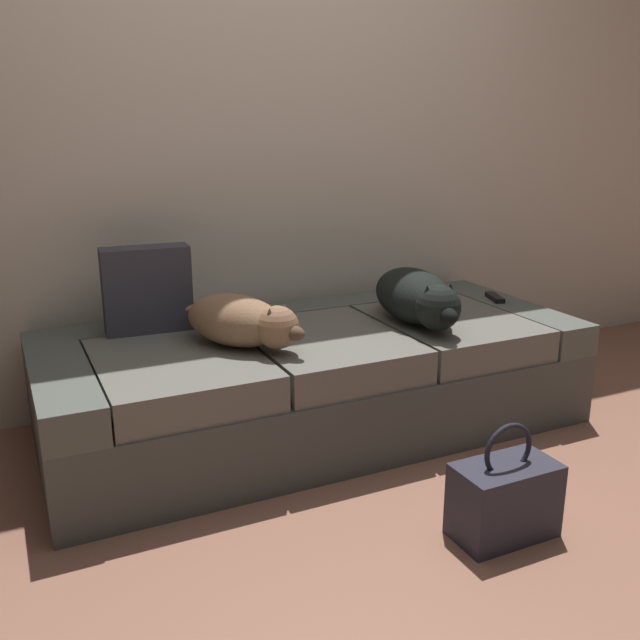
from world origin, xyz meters
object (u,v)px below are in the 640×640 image
Objects in this scene: dog_dark at (417,297)px; throw_pillow at (147,289)px; couch at (315,379)px; tv_remote at (495,297)px; dog_tan at (242,321)px; handbag at (505,499)px.

dog_dark is 1.90× the size of throw_pillow.
couch is at bearing 165.61° from dog_dark.
throw_pillow reaches higher than tv_remote.
tv_remote is (0.55, 0.17, -0.10)m from dog_dark.
dog_tan reaches higher than couch.
throw_pillow reaches higher than dog_dark.
couch is 14.47× the size of tv_remote.
throw_pillow is (-0.61, 0.26, 0.39)m from couch.
couch is 4.11× the size of dog_tan.
dog_dark is at bearing -1.63° from dog_tan.
throw_pillow is at bearing 160.18° from dog_dark.
tv_remote reaches higher than couch.
couch is 5.74× the size of handbag.
couch is at bearing -23.35° from throw_pillow.
dog_tan is at bearing -165.75° from couch.
couch is 1.00m from handbag.
throw_pillow is 1.55m from handbag.
throw_pillow is at bearing 127.93° from dog_tan.
handbag is at bearing -78.93° from couch.
throw_pillow reaches higher than dog_tan.
tv_remote is at bearing 6.34° from dog_tan.
dog_dark is 1.71× the size of handbag.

